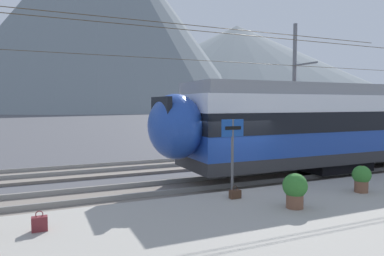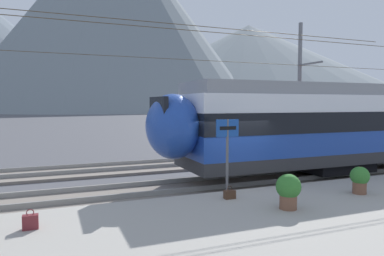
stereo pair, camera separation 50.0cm
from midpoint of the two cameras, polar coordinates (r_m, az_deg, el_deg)
ground_plane at (r=12.27m, az=7.10°, el=-10.50°), size 400.00×400.00×0.00m
platform_slab at (r=8.45m, az=24.22°, el=-16.32°), size 120.00×8.02×0.36m
track_near at (r=13.08m, az=5.03°, el=-9.27°), size 120.00×3.00×0.28m
track_far at (r=17.30m, az=-2.03°, el=-6.00°), size 120.00×3.00×0.28m
catenary_mast_far_side at (r=23.02m, az=17.84°, el=6.46°), size 40.44×2.11×8.05m
platform_sign at (r=10.19m, az=7.17°, el=-1.97°), size 0.70×0.08×2.25m
handbag_beside_passenger at (r=8.46m, az=-23.20°, el=-13.84°), size 0.32×0.18×0.44m
handbag_near_sign at (r=10.24m, az=7.55°, el=-10.64°), size 0.32×0.18×0.37m
potted_plant_platform_edge at (r=9.51m, az=16.88°, el=-9.44°), size 0.64×0.64×0.91m
potted_plant_by_shelter at (r=11.87m, az=26.71°, el=-7.28°), size 0.56×0.56×0.82m
mountain_central_peak at (r=174.96m, az=-12.52°, el=17.90°), size 133.16×133.16×91.05m
mountain_right_ridge at (r=230.13m, az=9.19°, el=9.73°), size 212.45×212.45×52.93m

